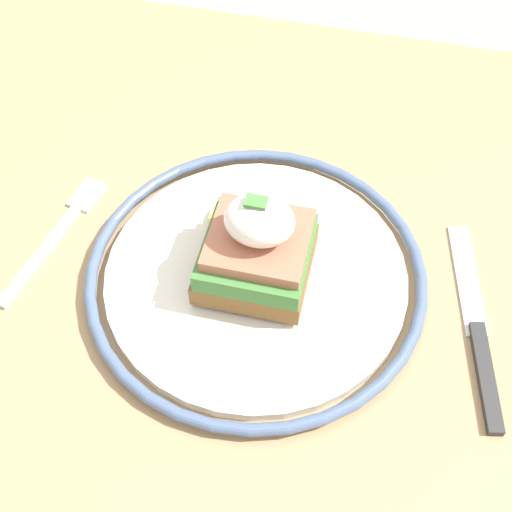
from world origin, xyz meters
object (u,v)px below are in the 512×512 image
plate (256,275)px  sandwich (257,248)px  fork (58,233)px  knife (478,337)px

plate → sandwich: bearing=-9.9°
fork → sandwich: bearing=-2.8°
sandwich → knife: 0.19m
sandwich → fork: (-0.18, 0.01, -0.04)m
plate → fork: size_ratio=1.88×
knife → plate: bearing=175.4°
sandwich → fork: size_ratio=0.77×
plate → knife: bearing=-4.6°
plate → knife: size_ratio=1.47×
knife → fork: bearing=176.3°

